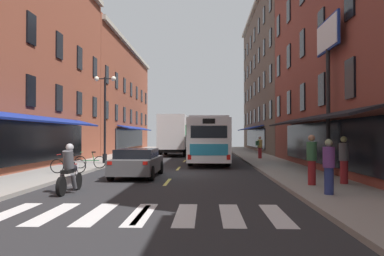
% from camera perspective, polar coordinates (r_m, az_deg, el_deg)
% --- Properties ---
extents(ground_plane, '(34.80, 80.00, 0.10)m').
position_cam_1_polar(ground_plane, '(19.69, -2.61, -6.84)').
color(ground_plane, '#28282B').
extents(lane_centre_dashes, '(0.14, 73.90, 0.01)m').
position_cam_1_polar(lane_centre_dashes, '(19.44, -2.67, -6.76)').
color(lane_centre_dashes, '#DBCC4C').
rests_on(lane_centre_dashes, ground).
extents(crosswalk_near, '(7.10, 2.80, 0.01)m').
position_cam_1_polar(crosswalk_near, '(9.85, -7.45, -12.39)').
color(crosswalk_near, silver).
rests_on(crosswalk_near, ground).
extents(sidewalk_left, '(3.00, 80.00, 0.14)m').
position_cam_1_polar(sidewalk_left, '(21.00, -18.97, -6.10)').
color(sidewalk_left, gray).
rests_on(sidewalk_left, ground).
extents(sidewalk_right, '(3.00, 80.00, 0.14)m').
position_cam_1_polar(sidewalk_right, '(20.09, 14.52, -6.35)').
color(sidewalk_right, gray).
rests_on(sidewalk_right, ground).
extents(storefront_row_right, '(9.44, 79.90, 17.30)m').
position_cam_1_polar(storefront_row_right, '(26.11, 24.48, 10.78)').
color(storefront_row_right, brown).
rests_on(storefront_row_right, ground).
extents(billboard_sign, '(0.40, 2.97, 7.00)m').
position_cam_1_polar(billboard_sign, '(18.70, 19.29, 9.97)').
color(billboard_sign, black).
rests_on(billboard_sign, sidewalk_right).
extents(transit_bus, '(2.76, 11.94, 3.09)m').
position_cam_1_polar(transit_bus, '(27.85, 2.55, -1.69)').
color(transit_bus, white).
rests_on(transit_bus, ground).
extents(box_truck, '(2.61, 6.67, 3.73)m').
position_cam_1_polar(box_truck, '(36.11, -2.58, -1.05)').
color(box_truck, white).
rests_on(box_truck, ground).
extents(sedan_near, '(1.96, 4.44, 1.36)m').
position_cam_1_polar(sedan_near, '(46.44, -1.92, -2.56)').
color(sedan_near, '#144723').
rests_on(sedan_near, ground).
extents(sedan_mid, '(1.99, 4.48, 1.31)m').
position_cam_1_polar(sedan_mid, '(18.19, -7.99, -5.00)').
color(sedan_mid, '#515154').
rests_on(sedan_mid, ground).
extents(motorcycle_rider, '(0.62, 2.07, 1.66)m').
position_cam_1_polar(motorcycle_rider, '(13.73, -17.49, -6.15)').
color(motorcycle_rider, black).
rests_on(motorcycle_rider, ground).
extents(bicycle_near, '(1.71, 0.48, 0.91)m').
position_cam_1_polar(bicycle_near, '(19.35, -17.69, -5.26)').
color(bicycle_near, black).
rests_on(bicycle_near, sidewalk_left).
extents(bicycle_mid, '(1.71, 0.48, 0.91)m').
position_cam_1_polar(bicycle_mid, '(21.81, -14.71, -4.79)').
color(bicycle_mid, black).
rests_on(bicycle_mid, sidewalk_left).
extents(pedestrian_near, '(0.52, 0.44, 1.69)m').
position_cam_1_polar(pedestrian_near, '(30.53, 9.89, -2.72)').
color(pedestrian_near, maroon).
rests_on(pedestrian_near, sidewalk_right).
extents(pedestrian_mid, '(0.36, 0.36, 1.68)m').
position_cam_1_polar(pedestrian_mid, '(12.58, 19.41, -5.26)').
color(pedestrian_mid, navy).
rests_on(pedestrian_mid, sidewalk_right).
extents(pedestrian_far, '(0.36, 0.36, 1.81)m').
position_cam_1_polar(pedestrian_far, '(14.77, 17.13, -4.35)').
color(pedestrian_far, maroon).
rests_on(pedestrian_far, sidewalk_right).
extents(pedestrian_rear, '(0.36, 0.36, 1.76)m').
position_cam_1_polar(pedestrian_rear, '(15.51, 21.37, -4.27)').
color(pedestrian_rear, maroon).
rests_on(pedestrian_rear, sidewalk_right).
extents(street_lamp_twin, '(1.42, 0.32, 5.59)m').
position_cam_1_polar(street_lamp_twin, '(25.60, -12.64, 1.86)').
color(street_lamp_twin, black).
rests_on(street_lamp_twin, sidewalk_left).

